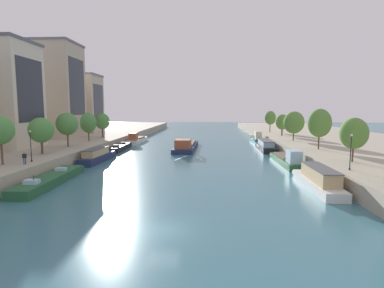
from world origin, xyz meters
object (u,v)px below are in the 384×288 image
Objects in this scene: tree_right_end_of_row at (270,118)px; tree_right_third at (354,133)px; barge_midriver at (186,146)px; moored_boat_left_far at (121,147)px; moored_boat_right_far at (265,146)px; tree_left_midway at (0,130)px; person_on_quay at (24,157)px; lamppost_left_bank at (31,145)px; moored_boat_right_upstream at (318,179)px; tree_right_nearest at (320,123)px; tree_left_end_of_row at (88,123)px; moored_boat_right_downstream at (256,139)px; moored_boat_left_near at (137,140)px; tree_left_far at (41,130)px; tree_left_second at (102,121)px; moored_boat_left_end at (51,179)px; moored_boat_right_lone at (287,159)px; tree_left_by_lamp at (67,124)px; tree_right_far at (282,122)px; tree_right_distant at (294,122)px; lamppost_right_bank at (351,150)px.

tree_right_third is at bearing -89.39° from tree_right_end_of_row.
barge_midriver is 39.62m from tree_right_third.
moored_boat_right_far is at bearing 3.09° from moored_boat_left_far.
person_on_quay is at bearing 9.30° from tree_left_midway.
moored_boat_right_upstream is at bearing -5.05° from lamppost_left_bank.
moored_boat_right_far is 2.10× the size of tree_right_nearest.
tree_left_end_of_row is at bearing 166.66° from tree_right_nearest.
person_on_quay is at bearing 178.10° from moored_boat_right_upstream.
moored_boat_right_downstream is at bearing 101.29° from tree_right_nearest.
tree_left_midway is 1.05× the size of tree_right_third.
tree_left_midway is 50.39m from tree_right_nearest.
moored_boat_left_near is at bearing -176.14° from moored_boat_right_downstream.
barge_midriver is 2.95× the size of tree_right_nearest.
tree_right_third is 3.76× the size of person_on_quay.
moored_boat_right_downstream is (0.32, 16.09, 0.02)m from moored_boat_right_far.
moored_boat_right_downstream reaches higher than barge_midriver.
tree_left_second is at bearing 90.52° from tree_left_far.
moored_boat_right_lone reaches higher than moored_boat_left_end.
moored_boat_right_lone is at bearing -5.49° from tree_left_by_lamp.
moored_boat_right_lone is at bearing 18.57° from lamppost_left_bank.
tree_right_far is 1.33× the size of lamppost_left_bank.
person_on_quay is (-44.18, -17.94, -3.81)m from tree_right_nearest.
lamppost_left_bank is at bearing -161.43° from moored_boat_right_lone.
tree_right_far is (6.54, 47.38, 4.93)m from moored_boat_right_upstream.
person_on_quay is (-37.61, 1.25, 2.15)m from moored_boat_right_upstream.
barge_midriver is 3.54× the size of tree_right_third.
moored_boat_left_near is 48.82m from tree_left_midway.
tree_left_midway reaches higher than lamppost_left_bank.
moored_boat_right_far is at bearing 177.47° from tree_right_distant.
tree_left_midway is at bearing -135.19° from tree_right_far.
lamppost_left_bank is (-3.86, -29.83, 4.11)m from moored_boat_left_far.
barge_midriver is 3.37× the size of tree_left_midway.
moored_boat_left_end is 61.04m from moored_boat_right_downstream.
tree_left_by_lamp is at bearing -162.58° from tree_right_distant.
tree_right_end_of_row is (46.42, 40.83, 0.03)m from tree_left_by_lamp.
moored_boat_left_end is 40.82m from tree_left_second.
tree_right_nearest reaches higher than moored_boat_right_lone.
tree_right_end_of_row reaches higher than lamppost_right_bank.
tree_right_end_of_row is (39.68, 12.09, 5.86)m from moored_boat_left_near.
tree_left_far reaches higher than lamppost_right_bank.
tree_right_end_of_row is 1.51× the size of lamppost_left_bank.
moored_boat_left_near is 42.75m from tree_right_distant.
lamppost_left_bank is (-37.79, -31.66, 3.72)m from moored_boat_right_far.
tree_left_second is at bearing 91.34° from tree_left_end_of_row.
tree_right_distant is (6.22, 34.73, 5.37)m from moored_boat_right_upstream.
tree_right_distant is at bearing 36.08° from tree_left_midway.
barge_midriver is 24.53m from moored_boat_right_downstream.
lamppost_left_bank reaches higher than moored_boat_right_lone.
tree_left_midway is 29.54m from tree_left_end_of_row.
tree_right_distant is 26.18m from tree_right_end_of_row.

